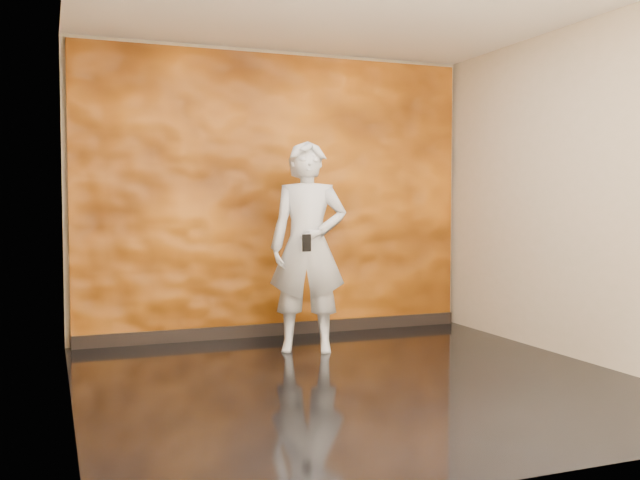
{
  "coord_description": "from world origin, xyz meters",
  "views": [
    {
      "loc": [
        -2.12,
        -4.75,
        1.31
      ],
      "look_at": [
        -0.07,
        0.61,
        1.01
      ],
      "focal_mm": 40.0,
      "sensor_mm": 36.0,
      "label": 1
    }
  ],
  "objects": [
    {
      "name": "phone",
      "position": [
        -0.09,
        0.88,
        0.97
      ],
      "size": [
        0.08,
        0.03,
        0.15
      ],
      "primitive_type": "cube",
      "rotation": [
        0.0,
        0.0,
        0.17
      ],
      "color": "black",
      "rests_on": "man"
    },
    {
      "name": "room",
      "position": [
        0.0,
        0.0,
        1.4
      ],
      "size": [
        4.02,
        4.02,
        2.81
      ],
      "color": "black",
      "rests_on": "ground"
    },
    {
      "name": "baseboard",
      "position": [
        0.0,
        1.92,
        0.06
      ],
      "size": [
        3.9,
        0.04,
        0.12
      ],
      "primitive_type": "cube",
      "color": "black",
      "rests_on": "ground"
    },
    {
      "name": "feature_wall",
      "position": [
        0.0,
        1.96,
        1.38
      ],
      "size": [
        3.9,
        0.06,
        2.75
      ],
      "primitive_type": "cube",
      "color": "orange",
      "rests_on": "ground"
    },
    {
      "name": "man",
      "position": [
        0.01,
        1.12,
        0.92
      ],
      "size": [
        0.79,
        0.67,
        1.85
      ],
      "primitive_type": "imported",
      "rotation": [
        0.0,
        0.0,
        -0.39
      ],
      "color": "#9399A1",
      "rests_on": "ground"
    }
  ]
}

